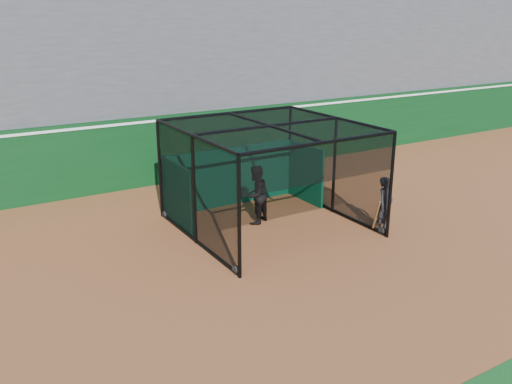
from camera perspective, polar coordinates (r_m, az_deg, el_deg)
ground at (r=13.36m, az=4.25°, el=-8.05°), size 120.00×120.00×0.00m
outfield_wall at (r=20.06m, az=-9.89°, el=4.58°), size 50.00×0.50×2.50m
grandstand at (r=23.13m, az=-13.91°, el=14.09°), size 50.00×7.85×8.95m
batting_cage at (r=15.43m, az=1.40°, el=1.54°), size 4.81×4.90×2.97m
batter at (r=15.85m, az=-0.03°, el=-0.29°), size 1.06×0.98×1.76m
on_deck_player at (r=15.61m, az=13.41°, el=-1.36°), size 0.69×0.57×1.63m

